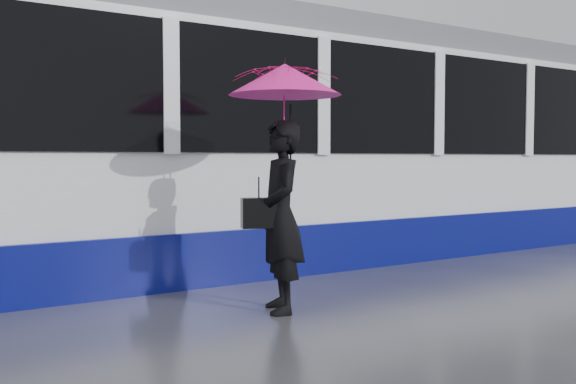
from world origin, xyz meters
TOP-DOWN VIEW (x-y plane):
  - ground at (0.00, 0.00)m, footprint 90.00×90.00m
  - rails at (0.00, 2.50)m, footprint 34.00×1.51m
  - tram at (-2.79, 2.50)m, footprint 26.00×2.56m
  - woman at (-0.80, -0.13)m, footprint 0.62×0.76m
  - umbrella at (-0.75, -0.13)m, footprint 1.34×1.34m
  - handbag at (-1.02, -0.11)m, footprint 0.35×0.24m

SIDE VIEW (x-z plane):
  - ground at x=0.00m, z-range 0.00..0.00m
  - rails at x=0.00m, z-range 0.00..0.02m
  - woman at x=-0.80m, z-range 0.00..1.79m
  - handbag at x=-1.02m, z-range 0.71..1.17m
  - tram at x=-2.79m, z-range -0.04..3.31m
  - umbrella at x=-0.75m, z-range 1.36..2.56m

